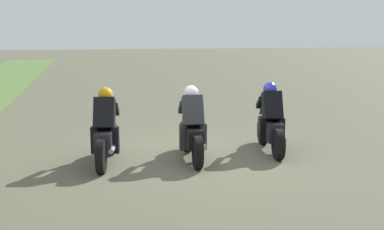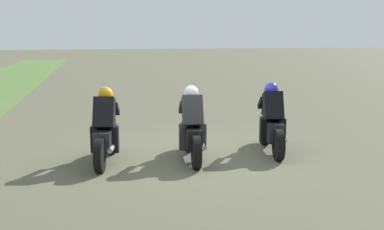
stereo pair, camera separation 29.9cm
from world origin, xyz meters
name	(u,v)px [view 1 (the left image)]	position (x,y,z in m)	size (l,w,h in m)	color
ground_plane	(194,155)	(0.00, 0.00, 0.00)	(120.00, 120.00, 0.00)	#565542
rider_lane_a	(271,123)	(0.00, -1.69, 0.62)	(2.04, 0.59, 1.51)	black
rider_lane_b	(192,129)	(-0.28, 0.11, 0.62)	(2.04, 0.55, 1.51)	black
rider_lane_c	(106,132)	(-0.21, 1.83, 0.62)	(2.03, 0.61, 1.51)	black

